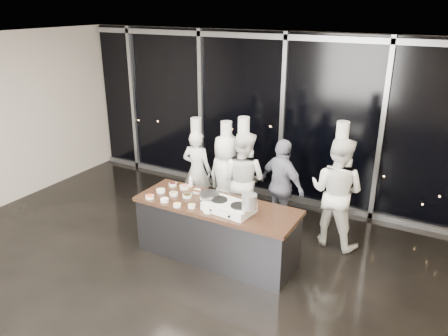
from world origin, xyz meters
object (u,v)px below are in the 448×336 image
Objects in this scene: demo_counter at (217,231)px; chef_left at (226,178)px; guest at (282,186)px; chef_far_left at (197,169)px; stock_pot at (249,202)px; stove at (229,207)px; frying_pan at (209,194)px; chef_center at (243,179)px; chef_right at (337,191)px.

chef_left is at bearing 111.79° from demo_counter.
guest is (0.52, 1.29, 0.35)m from demo_counter.
stock_pot is at bearing 134.72° from chef_far_left.
guest is at bearing 87.00° from stove.
frying_pan is 0.70m from stock_pot.
chef_center is (-0.73, 1.26, -0.27)m from stock_pot.
chef_left is (-0.45, 1.12, 0.36)m from demo_counter.
chef_far_left reaches higher than stove.
stove is 3.54× the size of stock_pot.
chef_right is (1.88, 0.16, 0.10)m from chef_left.
frying_pan is at bearing -137.92° from demo_counter.
chef_far_left is (-1.43, 1.41, -0.17)m from stove.
guest is 0.79× the size of chef_right.
demo_counter is 3.33× the size of stove.
chef_center is (1.04, -0.19, 0.08)m from chef_far_left.
chef_center is at bearing 114.60° from stove.
demo_counter is at bearing 91.46° from guest.
chef_right is at bearing 41.77° from demo_counter.
chef_right reaches higher than guest.
stove is 1.45× the size of frying_pan.
guest is at bearing 93.77° from stock_pot.
chef_right is (0.82, 1.44, -0.23)m from stock_pot.
chef_center is at bearing 96.07° from demo_counter.
frying_pan is at bearing 119.22° from chef_left.
chef_left is (-0.37, 1.19, -0.25)m from frying_pan.
stock_pot is 1.70m from chef_left.
frying_pan is 0.29× the size of chef_far_left.
chef_far_left is 2.59m from chef_right.
stove is at bearing 58.50° from chef_right.
chef_center reaches higher than chef_left.
stock_pot is at bearing -0.62° from frying_pan.
chef_left is 0.94× the size of chef_center.
chef_left is 0.34m from chef_center.
chef_left is 0.98m from guest.
chef_left is (-0.72, 1.24, -0.15)m from stove.
chef_right is at bearing -163.29° from chef_left.
chef_left is (0.71, -0.17, 0.02)m from chef_far_left.
stove is 0.38× the size of chef_center.
guest is at bearing -158.17° from chef_left.
chef_left is at bearing 127.10° from stove.
demo_counter is at bearing 163.94° from stove.
guest is at bearing -160.79° from chef_center.
frying_pan is at bearing 94.35° from chef_center.
demo_counter is at bearing 50.12° from chef_right.
chef_center is at bearing 163.64° from chef_far_left.
frying_pan is 2.03m from chef_right.
frying_pan is at bearing 179.71° from stove.
frying_pan reaches higher than stove.
demo_counter is 1.52× the size of guest.
chef_right is at bearing -170.96° from chef_center.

